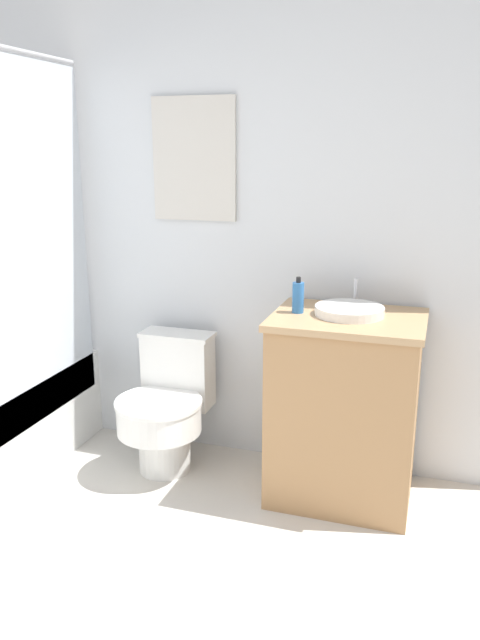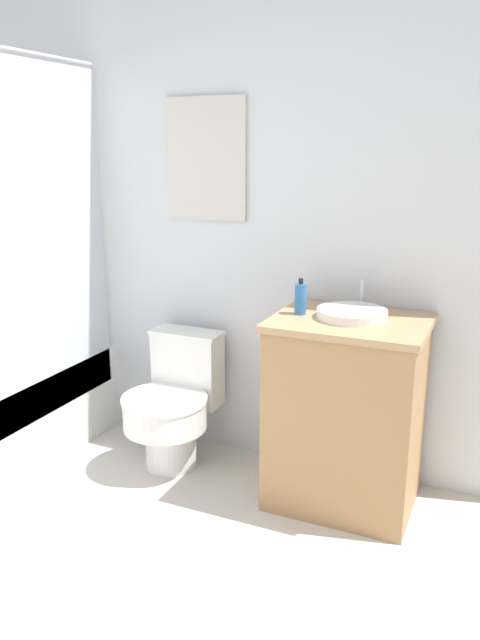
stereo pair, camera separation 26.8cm
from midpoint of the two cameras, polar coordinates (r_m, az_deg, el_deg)
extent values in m
cube|color=silver|center=(3.19, -0.76, 9.71)|extent=(3.36, 0.05, 2.50)
cube|color=beige|center=(3.13, -0.62, 14.48)|extent=(0.43, 0.02, 0.59)
cube|color=silver|center=(3.13, -0.66, 14.48)|extent=(0.40, 0.01, 0.56)
cube|color=silver|center=(2.94, -17.11, 6.00)|extent=(0.01, 1.23, 1.66)
cylinder|color=#B7B7BC|center=(2.94, -18.53, 22.55)|extent=(0.02, 1.23, 0.02)
cylinder|color=white|center=(3.23, -3.91, -11.33)|extent=(0.26, 0.26, 0.23)
cylinder|color=white|center=(3.11, -4.43, -8.64)|extent=(0.41, 0.41, 0.14)
cylinder|color=white|center=(3.07, -4.46, -7.28)|extent=(0.42, 0.42, 0.02)
cube|color=white|center=(3.25, -2.44, -4.51)|extent=(0.35, 0.16, 0.37)
cube|color=white|center=(3.19, -2.48, -1.21)|extent=(0.37, 0.17, 0.02)
cube|color=#AD7F51|center=(2.87, 12.33, -8.61)|extent=(0.63, 0.49, 0.83)
cube|color=tan|center=(2.72, 12.85, -0.28)|extent=(0.66, 0.52, 0.03)
cylinder|color=white|center=(2.73, 12.98, 0.53)|extent=(0.30, 0.30, 0.04)
cylinder|color=silver|center=(2.89, 13.73, 2.22)|extent=(0.02, 0.02, 0.13)
cylinder|color=#2D6BB2|center=(2.75, 8.34, 1.87)|extent=(0.05, 0.05, 0.14)
cylinder|color=black|center=(2.73, 8.41, 3.51)|extent=(0.02, 0.02, 0.02)
camera|label=1|loc=(0.13, -87.14, 0.80)|focal=35.00mm
camera|label=2|loc=(0.13, 92.86, -0.80)|focal=35.00mm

